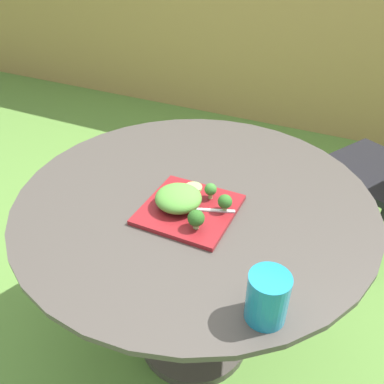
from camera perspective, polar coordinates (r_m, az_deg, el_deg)
The scene contains 11 objects.
ground_plane at distance 1.75m, azimuth 0.29°, elevation -20.15°, with size 12.00×12.00×0.00m, color #568438.
bamboo_fence at distance 3.14m, azimuth 18.66°, elevation 22.10°, with size 8.00×0.08×1.63m, color #9E7F47.
patio_table at distance 1.35m, azimuth 0.36°, elevation -7.47°, with size 1.10×1.10×0.73m.
salad_plate at distance 1.15m, azimuth -0.42°, elevation -2.52°, with size 0.26×0.26×0.01m, color maroon.
drinking_glass at distance 0.87m, azimuth 10.75°, elevation -14.96°, with size 0.09×0.09×0.12m.
fork at distance 1.14m, azimuth 1.56°, elevation -2.56°, with size 0.15×0.07×0.00m.
lettuce_mound at distance 1.14m, azimuth -1.98°, elevation -0.89°, with size 0.14×0.13×0.06m, color #519338.
broccoli_floret_0 at distance 1.06m, azimuth 0.59°, elevation -3.82°, with size 0.05×0.05×0.06m.
broccoli_floret_1 at distance 1.12m, azimuth 4.77°, elevation -1.42°, with size 0.04×0.04×0.05m.
broccoli_floret_2 at distance 1.17m, azimuth 2.69°, elevation 0.35°, with size 0.04×0.04×0.05m.
cucumber_slice_0 at distance 1.22m, azimuth 0.20°, elevation 0.65°, with size 0.05×0.05×0.01m, color #8EB766.
Camera 1 is at (0.42, -0.90, 1.45)m, focal length 37.05 mm.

